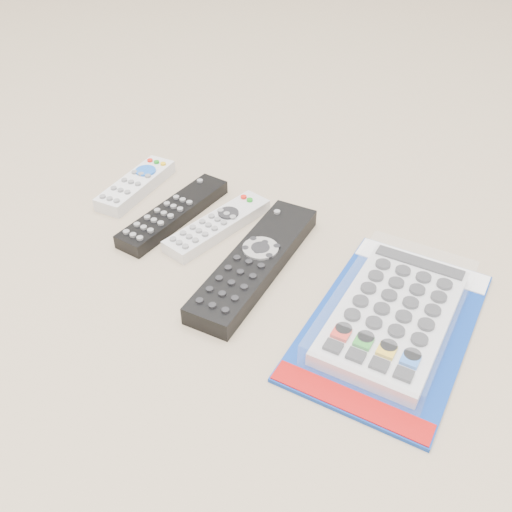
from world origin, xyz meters
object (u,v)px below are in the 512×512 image
Objects in this scene: remote_small_grey at (136,185)px; jumbo_remote_packaged at (394,314)px; remote_silver_dvd at (218,225)px; remote_large_black at (255,262)px; remote_slim_black at (174,213)px.

remote_small_grey is 0.45m from jumbo_remote_packaged.
remote_silver_dvd is 0.60× the size of jumbo_remote_packaged.
remote_large_black reaches higher than remote_silver_dvd.
remote_small_grey is 0.88× the size of remote_silver_dvd.
jumbo_remote_packaged is (0.45, -0.04, 0.01)m from remote_small_grey.
remote_silver_dvd is 0.28m from jumbo_remote_packaged.
remote_slim_black reaches higher than remote_silver_dvd.
remote_slim_black is 1.13× the size of remote_silver_dvd.
remote_small_grey is 0.27m from remote_large_black.
remote_large_black is 0.88× the size of jumbo_remote_packaged.
jumbo_remote_packaged is (0.19, 0.01, 0.00)m from remote_large_black.
remote_slim_black is 0.76× the size of remote_large_black.
remote_small_grey reaches higher than remote_silver_dvd.
remote_small_grey is 0.78× the size of remote_slim_black.
remote_slim_black is at bearing 171.66° from jumbo_remote_packaged.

